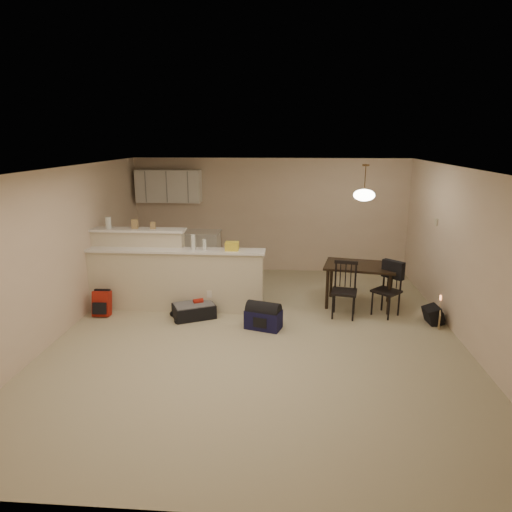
# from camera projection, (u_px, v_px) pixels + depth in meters

# --- Properties ---
(room) EXTENTS (7.00, 7.02, 2.50)m
(room) POSITION_uv_depth(u_px,v_px,m) (259.00, 255.00, 6.71)
(room) COLOR #BAB18F
(room) RESTS_ON ground
(breakfast_bar) EXTENTS (3.08, 0.58, 1.39)m
(breakfast_bar) POSITION_uv_depth(u_px,v_px,m) (162.00, 275.00, 7.94)
(breakfast_bar) COLOR beige
(breakfast_bar) RESTS_ON ground
(upper_cabinets) EXTENTS (1.40, 0.34, 0.70)m
(upper_cabinets) POSITION_uv_depth(u_px,v_px,m) (169.00, 186.00, 9.91)
(upper_cabinets) COLOR white
(upper_cabinets) RESTS_ON room
(kitchen_counter) EXTENTS (1.80, 0.60, 0.90)m
(kitchen_counter) POSITION_uv_depth(u_px,v_px,m) (179.00, 252.00, 10.13)
(kitchen_counter) COLOR white
(kitchen_counter) RESTS_ON ground
(thermostat) EXTENTS (0.02, 0.12, 0.12)m
(thermostat) POSITION_uv_depth(u_px,v_px,m) (436.00, 222.00, 7.93)
(thermostat) COLOR beige
(thermostat) RESTS_ON room
(jar) EXTENTS (0.10, 0.10, 0.20)m
(jar) POSITION_uv_depth(u_px,v_px,m) (108.00, 223.00, 7.92)
(jar) COLOR silver
(jar) RESTS_ON breakfast_bar
(cereal_box) EXTENTS (0.10, 0.07, 0.16)m
(cereal_box) POSITION_uv_depth(u_px,v_px,m) (135.00, 224.00, 7.90)
(cereal_box) COLOR tan
(cereal_box) RESTS_ON breakfast_bar
(small_box) EXTENTS (0.08, 0.06, 0.12)m
(small_box) POSITION_uv_depth(u_px,v_px,m) (153.00, 226.00, 7.88)
(small_box) COLOR tan
(small_box) RESTS_ON breakfast_bar
(bottle_a) EXTENTS (0.07, 0.07, 0.26)m
(bottle_a) POSITION_uv_depth(u_px,v_px,m) (193.00, 242.00, 7.67)
(bottle_a) COLOR silver
(bottle_a) RESTS_ON breakfast_bar
(bottle_b) EXTENTS (0.06, 0.06, 0.18)m
(bottle_b) POSITION_uv_depth(u_px,v_px,m) (204.00, 245.00, 7.67)
(bottle_b) COLOR silver
(bottle_b) RESTS_ON breakfast_bar
(bag_lump) EXTENTS (0.22, 0.18, 0.14)m
(bag_lump) POSITION_uv_depth(u_px,v_px,m) (232.00, 246.00, 7.64)
(bag_lump) COLOR tan
(bag_lump) RESTS_ON breakfast_bar
(dining_table) EXTENTS (1.34, 1.02, 0.75)m
(dining_table) POSITION_uv_depth(u_px,v_px,m) (360.00, 270.00, 8.05)
(dining_table) COLOR black
(dining_table) RESTS_ON ground
(pendant_lamp) EXTENTS (0.36, 0.36, 0.62)m
(pendant_lamp) POSITION_uv_depth(u_px,v_px,m) (364.00, 195.00, 7.71)
(pendant_lamp) COLOR brown
(pendant_lamp) RESTS_ON room
(dining_chair_near) EXTENTS (0.47, 0.46, 0.93)m
(dining_chair_near) POSITION_uv_depth(u_px,v_px,m) (344.00, 290.00, 7.57)
(dining_chair_near) COLOR black
(dining_chair_near) RESTS_ON ground
(dining_chair_far) EXTENTS (0.55, 0.55, 0.91)m
(dining_chair_far) POSITION_uv_depth(u_px,v_px,m) (386.00, 290.00, 7.64)
(dining_chair_far) COLOR black
(dining_chair_far) RESTS_ON ground
(suitcase) EXTENTS (0.79, 0.68, 0.23)m
(suitcase) POSITION_uv_depth(u_px,v_px,m) (194.00, 311.00, 7.63)
(suitcase) COLOR black
(suitcase) RESTS_ON ground
(red_backpack) EXTENTS (0.28, 0.18, 0.42)m
(red_backpack) POSITION_uv_depth(u_px,v_px,m) (102.00, 303.00, 7.69)
(red_backpack) COLOR #A81F12
(red_backpack) RESTS_ON ground
(navy_duffel) EXTENTS (0.61, 0.45, 0.30)m
(navy_duffel) POSITION_uv_depth(u_px,v_px,m) (263.00, 319.00, 7.18)
(navy_duffel) COLOR #121137
(navy_duffel) RESTS_ON ground
(black_daypack) EXTENTS (0.25, 0.33, 0.28)m
(black_daypack) POSITION_uv_depth(u_px,v_px,m) (433.00, 315.00, 7.38)
(black_daypack) COLOR black
(black_daypack) RESTS_ON ground
(cardboard_sheet) EXTENTS (0.12, 0.37, 0.29)m
(cardboard_sheet) POSITION_uv_depth(u_px,v_px,m) (439.00, 317.00, 7.28)
(cardboard_sheet) COLOR tan
(cardboard_sheet) RESTS_ON ground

